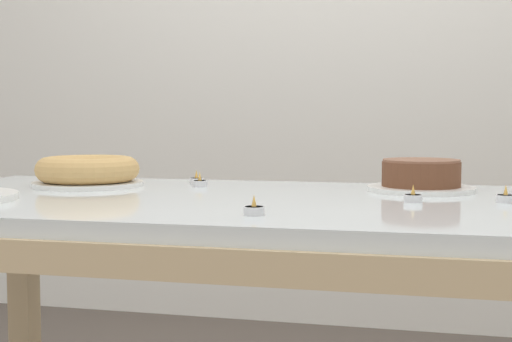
{
  "coord_description": "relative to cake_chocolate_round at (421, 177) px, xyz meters",
  "views": [
    {
      "loc": [
        0.34,
        -1.55,
        0.94
      ],
      "look_at": [
        -0.02,
        0.01,
        0.81
      ],
      "focal_mm": 50.0,
      "sensor_mm": 36.0,
      "label": 1
    }
  ],
  "objects": [
    {
      "name": "tealight_near_front",
      "position": [
        -0.3,
        -0.51,
        -0.02
      ],
      "size": [
        0.04,
        0.04,
        0.04
      ],
      "color": "silver",
      "rests_on": "dining_table"
    },
    {
      "name": "wall_back",
      "position": [
        -0.34,
        1.39,
        0.51
      ],
      "size": [
        8.0,
        0.1,
        2.6
      ],
      "primitive_type": "cube",
      "color": "white",
      "rests_on": "ground"
    },
    {
      "name": "tealight_right_edge",
      "position": [
        -0.02,
        -0.23,
        -0.02
      ],
      "size": [
        0.04,
        0.04,
        0.04
      ],
      "color": "silver",
      "rests_on": "dining_table"
    },
    {
      "name": "cake_chocolate_round",
      "position": [
        0.0,
        0.0,
        0.0
      ],
      "size": [
        0.26,
        0.26,
        0.08
      ],
      "color": "white",
      "rests_on": "dining_table"
    },
    {
      "name": "dining_table",
      "position": [
        -0.34,
        -0.23,
        -0.12
      ],
      "size": [
        1.81,
        0.87,
        0.75
      ],
      "color": "silver",
      "rests_on": "ground"
    },
    {
      "name": "tealight_left_edge",
      "position": [
        0.18,
        -0.19,
        -0.02
      ],
      "size": [
        0.04,
        0.04,
        0.04
      ],
      "color": "silver",
      "rests_on": "dining_table"
    },
    {
      "name": "tealight_near_cakes",
      "position": [
        -0.59,
        0.05,
        -0.02
      ],
      "size": [
        0.04,
        0.04,
        0.04
      ],
      "color": "silver",
      "rests_on": "dining_table"
    },
    {
      "name": "cake_golden_bundt",
      "position": [
        -0.85,
        -0.07,
        0.0
      ],
      "size": [
        0.29,
        0.29,
        0.08
      ],
      "color": "white",
      "rests_on": "dining_table"
    },
    {
      "name": "tealight_centre",
      "position": [
        -0.56,
        -0.01,
        -0.02
      ],
      "size": [
        0.04,
        0.04,
        0.04
      ],
      "color": "silver",
      "rests_on": "dining_table"
    }
  ]
}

